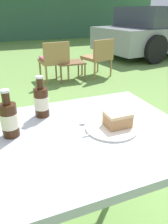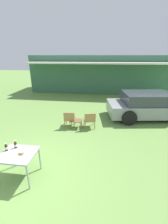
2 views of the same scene
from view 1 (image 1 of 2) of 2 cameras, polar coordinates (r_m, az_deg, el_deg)
The scene contains 11 objects.
cabin_building at distance 12.37m, azimuth -13.81°, elevation 26.08°, with size 11.80×4.72×3.16m.
parked_car at distance 7.55m, azimuth 20.15°, elevation 19.18°, with size 4.55×2.52×1.35m.
wicker_chair_cushioned at distance 4.27m, azimuth -7.81°, elevation 13.61°, with size 0.52×0.52×0.75m.
wicker_chair_plain at distance 4.56m, azimuth 3.92°, elevation 14.52°, with size 0.60×0.59×0.75m.
garden_side_table at distance 4.32m, azimuth -3.67°, elevation 12.40°, with size 0.53×0.42×0.36m.
patio_table at distance 1.08m, azimuth 1.99°, elevation -8.02°, with size 0.90×0.79×0.76m.
cake_on_plate at distance 1.05m, azimuth 8.02°, elevation -2.87°, with size 0.25×0.25×0.08m.
cola_bottle_near at distance 1.16m, azimuth -11.06°, elevation 2.75°, with size 0.08×0.08×0.22m.
cola_bottle_far at distance 1.01m, azimuth -18.95°, elevation -1.74°, with size 0.08×0.08×0.22m.
fork at distance 1.02m, azimuth 3.98°, elevation -5.19°, with size 0.18×0.03×0.01m.
loose_bottle_cap at distance 1.09m, azimuth -0.40°, elevation -2.97°, with size 0.03×0.03×0.01m.
Camera 1 is at (-0.37, -0.82, 1.28)m, focal length 35.00 mm.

